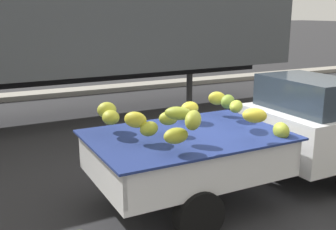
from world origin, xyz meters
The scene contains 4 objects.
ground centered at (0.00, 0.00, 0.00)m, with size 220.00×220.00×0.00m, color #28282B.
curb_strip centered at (0.00, 8.92, 0.08)m, with size 80.00×0.80×0.16m, color gray.
pickup_truck centered at (0.77, 0.00, 0.89)m, with size 4.75×1.90×1.70m.
semi_trailer centered at (-1.10, 5.66, 2.54)m, with size 12.06×2.89×3.95m.
Camera 1 is at (-3.68, -4.62, 2.70)m, focal length 43.04 mm.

